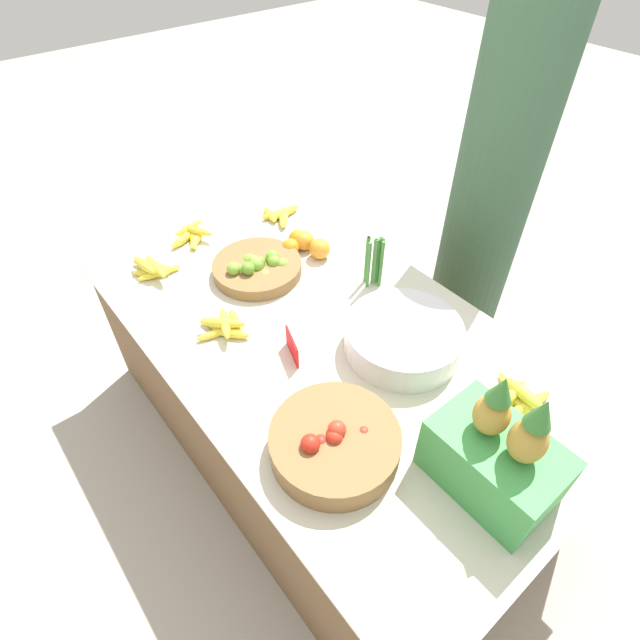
{
  "coord_description": "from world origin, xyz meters",
  "views": [
    {
      "loc": [
        0.89,
        -0.72,
        1.8
      ],
      "look_at": [
        0.0,
        0.0,
        0.69
      ],
      "focal_mm": 28.0,
      "sensor_mm": 36.0,
      "label": 1
    }
  ],
  "objects": [
    {
      "name": "market_table",
      "position": [
        0.0,
        0.0,
        0.32
      ],
      "size": [
        1.77,
        0.98,
        0.64
      ],
      "color": "brown",
      "rests_on": "ground_plane"
    },
    {
      "name": "lime_bowl",
      "position": [
        -0.38,
        0.01,
        0.67
      ],
      "size": [
        0.33,
        0.33,
        0.09
      ],
      "color": "olive",
      "rests_on": "market_table"
    },
    {
      "name": "banana_bunch_middle_right",
      "position": [
        -0.72,
        -0.07,
        0.66
      ],
      "size": [
        0.15,
        0.18,
        0.05
      ],
      "color": "yellow",
      "rests_on": "market_table"
    },
    {
      "name": "metal_bowl",
      "position": [
        0.22,
        0.15,
        0.68
      ],
      "size": [
        0.36,
        0.36,
        0.1
      ],
      "color": "silver",
      "rests_on": "market_table"
    },
    {
      "name": "orange_pile",
      "position": [
        -0.37,
        0.23,
        0.67
      ],
      "size": [
        0.19,
        0.15,
        0.08
      ],
      "color": "orange",
      "rests_on": "market_table"
    },
    {
      "name": "banana_bunch_front_left",
      "position": [
        -0.62,
        -0.29,
        0.66
      ],
      "size": [
        0.2,
        0.17,
        0.06
      ],
      "color": "yellow",
      "rests_on": "market_table"
    },
    {
      "name": "produce_crate",
      "position": [
        0.67,
        -0.01,
        0.75
      ],
      "size": [
        0.31,
        0.2,
        0.38
      ],
      "color": "green",
      "rests_on": "market_table"
    },
    {
      "name": "price_sign",
      "position": [
        0.03,
        -0.13,
        0.68
      ],
      "size": [
        0.11,
        0.04,
        0.08
      ],
      "rotation": [
        0.0,
        0.0,
        -0.34
      ],
      "color": "red",
      "rests_on": "market_table"
    },
    {
      "name": "banana_bunch_front_right",
      "position": [
        -0.19,
        -0.24,
        0.66
      ],
      "size": [
        0.18,
        0.18,
        0.06
      ],
      "color": "yellow",
      "rests_on": "market_table"
    },
    {
      "name": "tomato_basket",
      "position": [
        0.37,
        -0.25,
        0.68
      ],
      "size": [
        0.34,
        0.34,
        0.11
      ],
      "color": "olive",
      "rests_on": "market_table"
    },
    {
      "name": "banana_bunch_middle_left",
      "position": [
        0.58,
        0.26,
        0.66
      ],
      "size": [
        0.18,
        0.2,
        0.06
      ],
      "color": "yellow",
      "rests_on": "market_table"
    },
    {
      "name": "ground_plane",
      "position": [
        0.0,
        0.0,
        0.0
      ],
      "size": [
        12.0,
        12.0,
        0.0
      ],
      "primitive_type": "plane",
      "color": "#ADA599"
    },
    {
      "name": "banana_bunch_front_center",
      "position": [
        -0.63,
        0.29,
        0.65
      ],
      "size": [
        0.18,
        0.18,
        0.04
      ],
      "color": "yellow",
      "rests_on": "market_table"
    },
    {
      "name": "veg_bundle",
      "position": [
        -0.07,
        0.3,
        0.73
      ],
      "size": [
        0.06,
        0.06,
        0.19
      ],
      "color": "#428438",
      "rests_on": "market_table"
    },
    {
      "name": "vendor_person",
      "position": [
        -0.03,
        0.89,
        0.81
      ],
      "size": [
        0.31,
        0.31,
        1.74
      ],
      "color": "#385B42",
      "rests_on": "ground_plane"
    }
  ]
}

